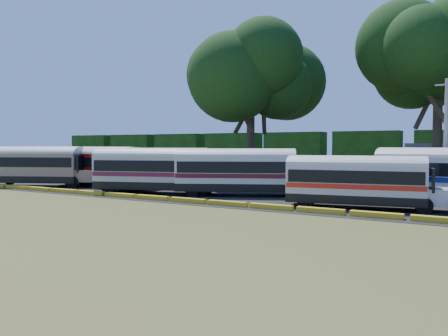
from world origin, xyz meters
The scene contains 12 objects.
ground centered at (0.00, 0.00, 0.00)m, with size 160.00×160.00×0.00m, color #3C521B.
asphalt_strip centered at (1.00, 12.00, 0.01)m, with size 64.00×24.00×0.02m, color black.
curb centered at (0.00, 1.00, 0.15)m, with size 53.70×0.45×0.30m.
treeline_backdrop centered at (0.00, 48.00, 3.00)m, with size 130.00×4.00×6.00m.
bus_beige centered at (-20.05, 3.36, 2.11)m, with size 11.39×6.82×3.68m.
bus_red centered at (-14.64, 6.25, 2.10)m, with size 11.35×3.83×3.66m.
bus_cream_west centered at (-6.77, 4.14, 2.03)m, with size 11.21×5.94×3.59m.
bus_cream_east centered at (-0.47, 6.22, 2.01)m, with size 10.93×6.90×3.56m.
bus_white_red centered at (8.87, 3.89, 1.80)m, with size 9.93×3.95×3.18m.
tree_west centered at (-4.80, 16.81, 11.05)m, with size 11.47×11.47×15.30m.
tree_center centered at (11.79, 21.49, 11.79)m, with size 10.82×10.82×15.82m.
utility_pole centered at (13.04, 12.04, 4.36)m, with size 1.60×0.30×8.49m.
Camera 1 is at (14.97, -22.60, 3.80)m, focal length 35.00 mm.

